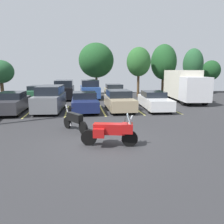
{
  "coord_description": "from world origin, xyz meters",
  "views": [
    {
      "loc": [
        -1.04,
        -9.18,
        3.08
      ],
      "look_at": [
        0.53,
        1.96,
        0.99
      ],
      "focal_mm": 36.5,
      "sensor_mm": 36.0,
      "label": 1
    }
  ],
  "objects_px": {
    "car_navy": "(85,102)",
    "car_far_blue": "(90,89)",
    "car_white": "(154,101)",
    "car_far_champagne": "(114,91)",
    "car_far_black": "(64,90)",
    "motorcycle_second": "(75,120)",
    "motorcycle_touring": "(111,131)",
    "car_far_green": "(38,93)",
    "car_charcoal": "(12,103)",
    "car_tan": "(119,101)",
    "car_grey": "(50,99)",
    "box_truck": "(184,85)"
  },
  "relations": [
    {
      "from": "car_grey",
      "to": "car_far_black",
      "type": "relative_size",
      "value": 0.96
    },
    {
      "from": "motorcycle_touring",
      "to": "car_far_champagne",
      "type": "height_order",
      "value": "car_far_champagne"
    },
    {
      "from": "motorcycle_second",
      "to": "car_far_blue",
      "type": "height_order",
      "value": "car_far_blue"
    },
    {
      "from": "motorcycle_touring",
      "to": "car_far_blue",
      "type": "distance_m",
      "value": 15.86
    },
    {
      "from": "car_far_black",
      "to": "car_far_champagne",
      "type": "xyz_separation_m",
      "value": [
        5.41,
        0.29,
        -0.25
      ]
    },
    {
      "from": "motorcycle_touring",
      "to": "motorcycle_second",
      "type": "distance_m",
      "value": 2.97
    },
    {
      "from": "car_far_champagne",
      "to": "motorcycle_second",
      "type": "bearing_deg",
      "value": -106.71
    },
    {
      "from": "car_white",
      "to": "car_far_black",
      "type": "relative_size",
      "value": 1.04
    },
    {
      "from": "motorcycle_second",
      "to": "car_far_green",
      "type": "height_order",
      "value": "car_far_green"
    },
    {
      "from": "car_white",
      "to": "car_far_champagne",
      "type": "xyz_separation_m",
      "value": [
        -2.04,
        7.79,
        0.06
      ]
    },
    {
      "from": "car_grey",
      "to": "box_truck",
      "type": "distance_m",
      "value": 12.99
    },
    {
      "from": "box_truck",
      "to": "car_far_black",
      "type": "bearing_deg",
      "value": 163.64
    },
    {
      "from": "motorcycle_second",
      "to": "car_charcoal",
      "type": "distance_m",
      "value": 7.3
    },
    {
      "from": "car_far_black",
      "to": "car_white",
      "type": "bearing_deg",
      "value": -45.18
    },
    {
      "from": "motorcycle_second",
      "to": "car_tan",
      "type": "height_order",
      "value": "car_tan"
    },
    {
      "from": "car_charcoal",
      "to": "car_tan",
      "type": "xyz_separation_m",
      "value": [
        7.86,
        0.11,
        -0.0
      ]
    },
    {
      "from": "motorcycle_second",
      "to": "car_charcoal",
      "type": "height_order",
      "value": "car_charcoal"
    },
    {
      "from": "car_grey",
      "to": "car_white",
      "type": "distance_m",
      "value": 8.04
    },
    {
      "from": "motorcycle_second",
      "to": "car_grey",
      "type": "bearing_deg",
      "value": 107.96
    },
    {
      "from": "motorcycle_touring",
      "to": "car_grey",
      "type": "relative_size",
      "value": 0.51
    },
    {
      "from": "motorcycle_touring",
      "to": "car_far_green",
      "type": "xyz_separation_m",
      "value": [
        -5.58,
        15.6,
        0.08
      ]
    },
    {
      "from": "car_charcoal",
      "to": "car_far_champagne",
      "type": "bearing_deg",
      "value": 42.32
    },
    {
      "from": "box_truck",
      "to": "car_far_green",
      "type": "bearing_deg",
      "value": 167.36
    },
    {
      "from": "car_white",
      "to": "car_far_blue",
      "type": "relative_size",
      "value": 1.17
    },
    {
      "from": "motorcycle_touring",
      "to": "box_truck",
      "type": "height_order",
      "value": "box_truck"
    },
    {
      "from": "car_grey",
      "to": "car_far_green",
      "type": "xyz_separation_m",
      "value": [
        -2.12,
        7.09,
        -0.22
      ]
    },
    {
      "from": "car_far_blue",
      "to": "car_far_champagne",
      "type": "height_order",
      "value": "car_far_blue"
    },
    {
      "from": "car_navy",
      "to": "car_far_blue",
      "type": "distance_m",
      "value": 7.71
    },
    {
      "from": "car_navy",
      "to": "car_far_green",
      "type": "bearing_deg",
      "value": 122.3
    },
    {
      "from": "car_grey",
      "to": "box_truck",
      "type": "xyz_separation_m",
      "value": [
        12.39,
        3.83,
        0.66
      ]
    },
    {
      "from": "car_tan",
      "to": "car_white",
      "type": "xyz_separation_m",
      "value": [
        2.83,
        -0.02,
        -0.06
      ]
    },
    {
      "from": "box_truck",
      "to": "car_grey",
      "type": "bearing_deg",
      "value": -162.83
    },
    {
      "from": "car_charcoal",
      "to": "car_white",
      "type": "height_order",
      "value": "car_charcoal"
    },
    {
      "from": "car_far_champagne",
      "to": "car_white",
      "type": "bearing_deg",
      "value": -75.35
    },
    {
      "from": "car_far_green",
      "to": "car_far_champagne",
      "type": "relative_size",
      "value": 1.09
    },
    {
      "from": "car_far_blue",
      "to": "motorcycle_touring",
      "type": "bearing_deg",
      "value": -89.39
    },
    {
      "from": "car_navy",
      "to": "car_far_champagne",
      "type": "distance_m",
      "value": 8.63
    },
    {
      "from": "car_grey",
      "to": "car_navy",
      "type": "xyz_separation_m",
      "value": [
        2.57,
        -0.32,
        -0.25
      ]
    },
    {
      "from": "car_white",
      "to": "motorcycle_touring",
      "type": "bearing_deg",
      "value": -118.84
    },
    {
      "from": "car_tan",
      "to": "box_truck",
      "type": "xyz_separation_m",
      "value": [
        7.19,
        4.01,
        0.87
      ]
    },
    {
      "from": "car_charcoal",
      "to": "car_far_champagne",
      "type": "xyz_separation_m",
      "value": [
        8.65,
        7.88,
        0.0
      ]
    },
    {
      "from": "car_charcoal",
      "to": "car_white",
      "type": "bearing_deg",
      "value": 0.46
    },
    {
      "from": "car_far_green",
      "to": "box_truck",
      "type": "relative_size",
      "value": 0.68
    },
    {
      "from": "car_white",
      "to": "car_far_blue",
      "type": "bearing_deg",
      "value": 122.16
    },
    {
      "from": "car_far_black",
      "to": "car_far_champagne",
      "type": "bearing_deg",
      "value": 3.11
    },
    {
      "from": "car_navy",
      "to": "car_far_black",
      "type": "relative_size",
      "value": 0.91
    },
    {
      "from": "car_tan",
      "to": "car_far_champagne",
      "type": "bearing_deg",
      "value": 84.16
    },
    {
      "from": "car_tan",
      "to": "car_far_black",
      "type": "relative_size",
      "value": 0.99
    },
    {
      "from": "car_tan",
      "to": "motorcycle_touring",
      "type": "bearing_deg",
      "value": -101.84
    },
    {
      "from": "motorcycle_second",
      "to": "car_navy",
      "type": "distance_m",
      "value": 5.67
    }
  ]
}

